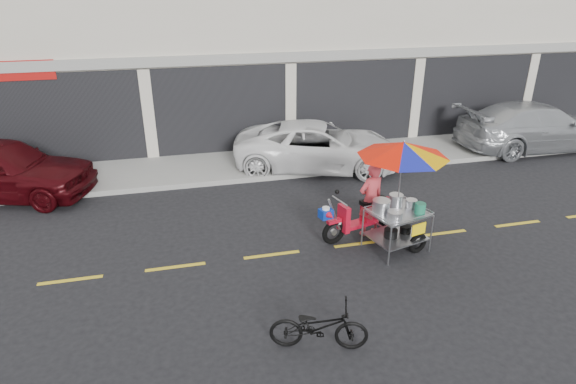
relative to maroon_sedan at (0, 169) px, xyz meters
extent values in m
plane|color=black|center=(8.31, -4.56, -0.81)|extent=(90.00, 90.00, 0.00)
cube|color=gray|center=(8.31, 0.94, -0.73)|extent=(45.00, 3.00, 0.15)
cube|color=beige|center=(8.31, 5.94, 3.19)|extent=(36.00, 8.00, 8.00)
cube|color=black|center=(8.31, 1.91, 0.64)|extent=(35.28, 0.06, 2.90)
cube|color=gray|center=(8.31, 1.89, 2.29)|extent=(36.00, 0.12, 0.30)
cube|color=gold|center=(8.31, -4.56, -0.80)|extent=(42.00, 0.10, 0.01)
imported|color=#370509|center=(0.00, 0.00, 0.00)|extent=(5.08, 3.18, 1.61)
imported|color=white|center=(8.75, 0.14, -0.11)|extent=(5.51, 3.70, 1.40)
imported|color=#B2B6BA|center=(16.42, 0.14, -0.02)|extent=(5.46, 2.24, 1.58)
imported|color=black|center=(6.46, -7.46, -0.40)|extent=(1.64, 0.96, 0.81)
torus|color=black|center=(7.73, -4.40, -0.52)|extent=(0.59, 0.26, 0.58)
torus|color=black|center=(9.20, -4.01, -0.52)|extent=(0.59, 0.26, 0.58)
cylinder|color=#9EA0A5|center=(7.73, -4.40, -0.52)|extent=(0.15, 0.10, 0.14)
cylinder|color=#9EA0A5|center=(9.20, -4.01, -0.52)|extent=(0.15, 0.10, 0.14)
cube|color=red|center=(7.73, -4.40, -0.25)|extent=(0.34, 0.20, 0.08)
cylinder|color=#9EA0A5|center=(7.73, -4.40, -0.10)|extent=(0.37, 0.14, 0.82)
cube|color=red|center=(7.98, -4.34, -0.25)|extent=(0.21, 0.36, 0.61)
cube|color=red|center=(8.42, -4.22, -0.48)|extent=(0.86, 0.48, 0.08)
cube|color=red|center=(8.86, -4.10, -0.25)|extent=(0.80, 0.45, 0.41)
cube|color=black|center=(8.76, -4.13, -0.02)|extent=(0.70, 0.40, 0.10)
cylinder|color=#9EA0A5|center=(7.85, -4.37, 0.21)|extent=(0.18, 0.55, 0.04)
sphere|color=black|center=(7.86, -4.16, 0.33)|extent=(0.10, 0.10, 0.10)
cylinder|color=white|center=(7.85, -4.37, -0.32)|extent=(0.15, 0.15, 0.05)
cube|color=#0A2A97|center=(7.52, -4.46, -0.02)|extent=(0.31, 0.28, 0.20)
cylinder|color=white|center=(7.52, -4.46, 0.10)|extent=(0.20, 0.20, 0.05)
cone|color=red|center=(7.56, -4.63, 0.00)|extent=(0.23, 0.26, 0.18)
torus|color=black|center=(9.35, -5.18, -0.58)|extent=(0.48, 0.22, 0.47)
cylinder|color=#9EA0A5|center=(8.55, -5.50, -0.38)|extent=(0.04, 0.04, 0.86)
cylinder|color=#9EA0A5|center=(8.31, -4.61, -0.38)|extent=(0.04, 0.04, 0.86)
cylinder|color=#9EA0A5|center=(9.62, -5.21, -0.38)|extent=(0.04, 0.04, 0.86)
cylinder|color=#9EA0A5|center=(9.39, -4.33, -0.38)|extent=(0.04, 0.04, 0.86)
cube|color=#9EA0A5|center=(8.97, -4.91, -0.50)|extent=(1.31, 1.17, 0.03)
cube|color=#9EA0A5|center=(8.97, -4.91, 0.05)|extent=(1.31, 1.17, 0.04)
cylinder|color=#9EA0A5|center=(9.09, -5.35, 0.11)|extent=(1.08, 0.31, 0.02)
cylinder|color=#9EA0A5|center=(8.85, -4.47, 0.11)|extent=(1.08, 0.31, 0.02)
cylinder|color=#9EA0A5|center=(8.43, -5.06, 0.11)|extent=(0.26, 0.89, 0.02)
cylinder|color=#9EA0A5|center=(9.51, -4.77, 0.11)|extent=(0.26, 0.89, 0.02)
cylinder|color=#9EA0A5|center=(8.85, -4.47, -0.50)|extent=(0.23, 0.74, 0.04)
cylinder|color=#9EA0A5|center=(8.85, -4.47, 0.00)|extent=(0.23, 0.74, 0.04)
cube|color=yellow|center=(9.24, -5.34, -0.15)|extent=(0.35, 0.11, 0.25)
cylinder|color=#B7B7BC|center=(8.62, -4.79, 0.19)|extent=(0.45, 0.45, 0.23)
cylinder|color=#B7B7BC|center=(9.01, -4.67, 0.21)|extent=(0.36, 0.36, 0.27)
cylinder|color=#B7B7BC|center=(9.33, -4.76, 0.15)|extent=(0.30, 0.30, 0.15)
cylinder|color=#B7B7BC|center=(8.77, -5.15, 0.14)|extent=(0.38, 0.38, 0.13)
cylinder|color=#1D7957|center=(9.38, -5.07, 0.19)|extent=(0.27, 0.27, 0.22)
cylinder|color=black|center=(8.82, -4.95, -0.40)|extent=(0.35, 0.35, 0.18)
cylinder|color=black|center=(9.21, -4.85, -0.41)|extent=(0.30, 0.30, 0.16)
cylinder|color=#9EA0A5|center=(8.99, -4.80, 0.81)|extent=(0.03, 0.03, 1.52)
sphere|color=#9EA0A5|center=(8.99, -4.80, 1.59)|extent=(0.06, 0.06, 0.06)
imported|color=#C83841|center=(8.66, -4.16, 0.05)|extent=(0.71, 0.56, 1.72)
camera|label=1|loc=(4.59, -13.16, 4.57)|focal=30.00mm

